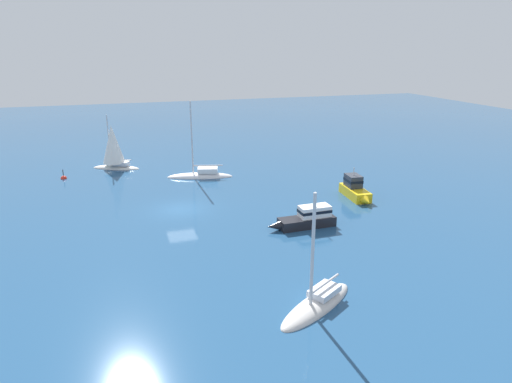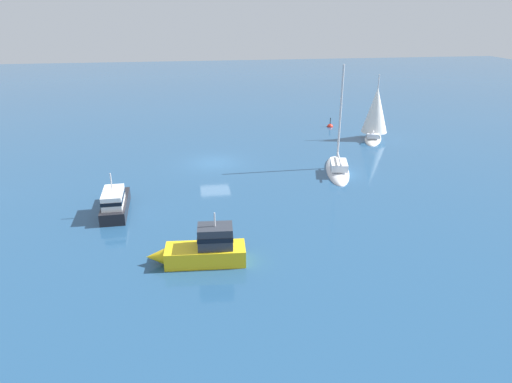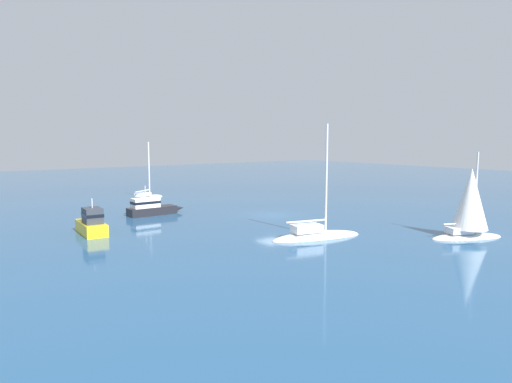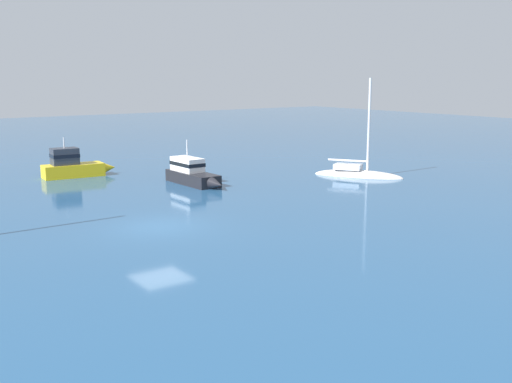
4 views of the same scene
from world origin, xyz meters
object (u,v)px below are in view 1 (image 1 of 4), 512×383
motor_cruiser_1 (307,218)px  motor_cruiser (355,190)px  sailboat (317,304)px  yacht (201,176)px  channel_buoy (64,179)px  sailboat_1 (114,149)px

motor_cruiser_1 → motor_cruiser: bearing=-145.2°
sailboat → motor_cruiser: bearing=-157.4°
yacht → channel_buoy: size_ratio=6.56×
motor_cruiser_1 → channel_buoy: 28.24m
motor_cruiser → channel_buoy: (-26.75, 15.11, -0.77)m
motor_cruiser_1 → sailboat_1: sailboat_1 is taller
motor_cruiser_1 → sailboat: size_ratio=0.78×
sailboat_1 → channel_buoy: size_ratio=4.98×
motor_cruiser → motor_cruiser_1: motor_cruiser_1 is taller
sailboat → channel_buoy: sailboat is taller
motor_cruiser → motor_cruiser_1: size_ratio=0.90×
yacht → channel_buoy: (-14.19, 3.86, -0.14)m
yacht → sailboat_1: (-8.80, 6.62, 2.11)m
motor_cruiser → sailboat_1: bearing=-125.6°
motor_cruiser_1 → yacht: (-5.34, 16.52, -0.54)m
sailboat → channel_buoy: 34.80m
yacht → sailboat: size_ratio=1.21×
motor_cruiser_1 → yacht: bearing=-73.4°
sailboat → yacht: bearing=-119.6°
motor_cruiser → yacht: size_ratio=0.59×
sailboat_1 → yacht: bearing=167.9°
yacht → sailboat: (1.20, -27.36, -0.02)m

